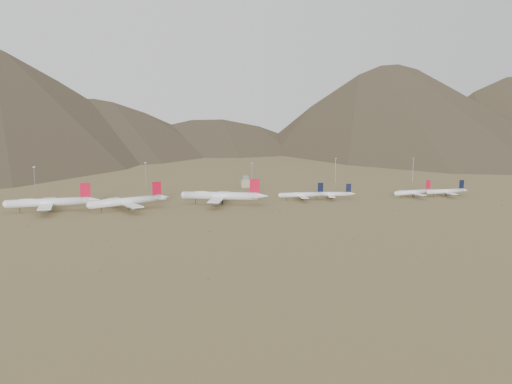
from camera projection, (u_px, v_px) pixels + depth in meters
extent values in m
plane|color=olive|center=(239.00, 211.00, 440.45)|extent=(3000.00, 3000.00, 0.00)
cylinder|color=white|center=(49.00, 202.00, 435.00)|extent=(59.58, 8.79, 6.13)
sphere|color=white|center=(7.00, 204.00, 427.12)|extent=(6.01, 6.01, 6.01)
cone|color=white|center=(94.00, 200.00, 443.75)|extent=(10.92, 5.99, 5.52)
cube|color=white|center=(47.00, 204.00, 434.82)|extent=(11.93, 54.79, 0.77)
cube|color=white|center=(87.00, 200.00, 442.46)|extent=(6.26, 20.90, 0.37)
cube|color=#B90B29|center=(85.00, 190.00, 440.93)|extent=(7.73, 0.90, 10.88)
cylinder|color=black|center=(20.00, 210.00, 430.28)|extent=(0.40, 0.40, 4.16)
cylinder|color=black|center=(51.00, 208.00, 437.56)|extent=(0.49, 0.49, 4.16)
cylinder|color=black|center=(50.00, 209.00, 434.64)|extent=(0.49, 0.49, 4.16)
ellipsoid|color=white|center=(27.00, 201.00, 430.64)|extent=(19.19, 5.45, 3.68)
cylinder|color=slate|center=(48.00, 203.00, 445.42)|extent=(6.05, 3.02, 2.76)
cylinder|color=slate|center=(46.00, 208.00, 424.70)|extent=(6.05, 3.02, 2.76)
cylinder|color=slate|center=(49.00, 201.00, 454.74)|extent=(6.05, 3.02, 2.76)
cylinder|color=slate|center=(45.00, 210.00, 415.37)|extent=(6.05, 3.02, 2.76)
cylinder|color=white|center=(126.00, 201.00, 440.92)|extent=(54.78, 26.67, 5.86)
sphere|color=white|center=(90.00, 205.00, 424.85)|extent=(5.74, 5.74, 5.74)
cone|color=white|center=(163.00, 197.00, 458.85)|extent=(11.44, 8.71, 5.27)
cube|color=white|center=(125.00, 203.00, 440.41)|extent=(27.88, 51.60, 0.73)
cube|color=white|center=(158.00, 197.00, 456.26)|extent=(12.13, 20.23, 0.35)
cube|color=#B90B29|center=(157.00, 188.00, 454.45)|extent=(7.03, 3.25, 10.40)
cylinder|color=black|center=(101.00, 210.00, 430.43)|extent=(0.38, 0.38, 3.97)
cylinder|color=black|center=(127.00, 207.00, 443.51)|extent=(0.47, 0.47, 3.97)
cylinder|color=black|center=(128.00, 208.00, 441.13)|extent=(0.47, 0.47, 3.97)
ellipsoid|color=white|center=(108.00, 201.00, 432.32)|extent=(18.47, 10.87, 3.52)
cylinder|color=slate|center=(120.00, 203.00, 449.05)|extent=(6.25, 4.57, 2.64)
cylinder|color=slate|center=(130.00, 206.00, 432.22)|extent=(6.25, 4.57, 2.64)
cylinder|color=slate|center=(115.00, 201.00, 456.63)|extent=(6.25, 4.57, 2.64)
cylinder|color=slate|center=(135.00, 208.00, 424.65)|extent=(6.25, 4.57, 2.64)
cylinder|color=white|center=(221.00, 196.00, 465.00)|extent=(59.22, 25.75, 6.25)
sphere|color=white|center=(185.00, 195.00, 468.19)|extent=(6.13, 6.13, 6.13)
cone|color=white|center=(262.00, 196.00, 461.35)|extent=(12.14, 8.89, 5.63)
cube|color=white|center=(219.00, 197.00, 465.27)|extent=(27.33, 55.58, 0.78)
cube|color=white|center=(256.00, 196.00, 461.84)|extent=(12.06, 21.70, 0.38)
cube|color=#B90B29|center=(255.00, 186.00, 460.73)|extent=(7.62, 3.11, 11.09)
cylinder|color=black|center=(195.00, 202.00, 468.04)|extent=(0.40, 0.40, 4.24)
cylinder|color=black|center=(223.00, 202.00, 467.21)|extent=(0.50, 0.50, 4.24)
cylinder|color=black|center=(222.00, 202.00, 464.14)|extent=(0.50, 0.50, 4.24)
ellipsoid|color=white|center=(202.00, 193.00, 466.40)|extent=(19.83, 10.78, 3.75)
cylinder|color=slate|center=(222.00, 197.00, 476.41)|extent=(6.64, 4.64, 2.81)
cylinder|color=slate|center=(217.00, 201.00, 454.61)|extent=(6.64, 4.64, 2.81)
cylinder|color=slate|center=(224.00, 195.00, 486.22)|extent=(6.64, 4.64, 2.81)
cylinder|color=slate|center=(215.00, 203.00, 444.80)|extent=(6.64, 4.64, 2.81)
cylinder|color=white|center=(301.00, 195.00, 486.91)|extent=(37.00, 5.68, 4.00)
sphere|color=white|center=(280.00, 195.00, 483.63)|extent=(3.92, 3.92, 3.92)
cone|color=white|center=(325.00, 194.00, 490.54)|extent=(6.79, 3.90, 3.60)
cube|color=white|center=(300.00, 195.00, 486.87)|extent=(7.33, 31.82, 0.50)
cube|color=white|center=(321.00, 194.00, 490.00)|extent=(3.86, 12.14, 0.24)
cube|color=black|center=(321.00, 187.00, 489.01)|extent=(4.80, 0.58, 7.90)
cylinder|color=black|center=(287.00, 199.00, 485.13)|extent=(0.42, 0.42, 2.74)
cylinder|color=black|center=(302.00, 198.00, 488.53)|extent=(0.53, 0.53, 2.74)
cylinder|color=black|center=(302.00, 199.00, 486.59)|extent=(0.53, 0.53, 2.74)
cylinder|color=slate|center=(298.00, 195.00, 495.62)|extent=(3.76, 1.97, 1.80)
cylinder|color=slate|center=(303.00, 198.00, 478.43)|extent=(3.76, 1.97, 1.80)
cylinder|color=white|center=(331.00, 194.00, 492.96)|extent=(33.57, 10.56, 3.64)
sphere|color=white|center=(311.00, 194.00, 492.68)|extent=(3.57, 3.57, 3.57)
cone|color=white|center=(352.00, 194.00, 493.23)|extent=(6.59, 4.47, 3.28)
cube|color=white|center=(330.00, 195.00, 493.03)|extent=(11.25, 29.24, 0.46)
cube|color=white|center=(349.00, 194.00, 493.17)|extent=(5.23, 11.32, 0.22)
cube|color=black|center=(349.00, 188.00, 492.38)|extent=(4.33, 1.23, 7.19)
cylinder|color=black|center=(317.00, 198.00, 493.24)|extent=(0.38, 0.38, 2.49)
cylinder|color=black|center=(331.00, 197.00, 494.34)|extent=(0.48, 0.48, 2.49)
cylinder|color=black|center=(331.00, 198.00, 492.54)|extent=(0.48, 0.48, 2.49)
cylinder|color=slate|center=(329.00, 194.00, 501.13)|extent=(3.62, 2.30, 1.64)
cylinder|color=slate|center=(331.00, 197.00, 485.22)|extent=(3.62, 2.30, 1.64)
cylinder|color=white|center=(413.00, 192.00, 501.00)|extent=(36.43, 10.93, 3.95)
sphere|color=white|center=(396.00, 194.00, 493.63)|extent=(3.87, 3.87, 3.87)
cone|color=white|center=(431.00, 190.00, 509.20)|extent=(7.11, 4.76, 3.55)
cube|color=white|center=(412.00, 193.00, 500.79)|extent=(11.76, 31.70, 0.49)
cube|color=white|center=(429.00, 191.00, 508.00)|extent=(5.51, 12.25, 0.24)
cube|color=#B90B29|center=(428.00, 184.00, 506.87)|extent=(4.71, 1.27, 7.79)
cylinder|color=black|center=(401.00, 197.00, 496.35)|extent=(0.42, 0.42, 2.70)
cylinder|color=black|center=(413.00, 196.00, 502.69)|extent=(0.52, 0.52, 2.70)
cylinder|color=black|center=(414.00, 196.00, 500.91)|extent=(0.52, 0.52, 2.70)
cylinder|color=slate|center=(406.00, 193.00, 508.81)|extent=(3.91, 2.45, 1.78)
cylinder|color=slate|center=(419.00, 195.00, 493.08)|extent=(3.91, 2.45, 1.78)
cylinder|color=white|center=(446.00, 191.00, 507.12)|extent=(35.54, 6.02, 3.84)
sphere|color=white|center=(428.00, 192.00, 502.14)|extent=(3.76, 3.76, 3.76)
cone|color=white|center=(465.00, 190.00, 512.65)|extent=(6.57, 3.84, 3.46)
cube|color=white|center=(445.00, 192.00, 507.01)|extent=(7.52, 30.61, 0.48)
cube|color=white|center=(462.00, 190.00, 511.84)|extent=(3.89, 11.69, 0.23)
cube|color=black|center=(462.00, 184.00, 510.82)|extent=(4.61, 0.63, 7.58)
cylinder|color=black|center=(433.00, 195.00, 504.13)|extent=(0.40, 0.40, 2.63)
cylinder|color=black|center=(445.00, 195.00, 508.72)|extent=(0.51, 0.51, 2.63)
cylinder|color=black|center=(447.00, 195.00, 506.90)|extent=(0.51, 0.51, 2.63)
cylinder|color=slate|center=(439.00, 192.00, 515.19)|extent=(3.64, 1.94, 1.73)
cylinder|color=slate|center=(451.00, 194.00, 499.11)|extent=(3.64, 1.94, 1.73)
cube|color=tan|center=(245.00, 183.00, 562.04)|extent=(8.00, 8.00, 8.00)
cube|color=slate|center=(245.00, 177.00, 561.12)|extent=(6.00, 6.00, 4.00)
cylinder|color=gray|center=(35.00, 181.00, 514.41)|extent=(0.50, 0.50, 25.00)
cube|color=gray|center=(34.00, 167.00, 512.44)|extent=(2.00, 0.60, 0.80)
cylinder|color=gray|center=(146.00, 176.00, 551.47)|extent=(0.50, 0.50, 25.00)
cube|color=gray|center=(145.00, 163.00, 549.50)|extent=(2.00, 0.60, 0.80)
cylinder|color=gray|center=(252.00, 176.00, 549.81)|extent=(0.50, 0.50, 25.00)
cube|color=gray|center=(252.00, 163.00, 547.84)|extent=(2.00, 0.60, 0.80)
cylinder|color=gray|center=(335.00, 171.00, 595.62)|extent=(0.50, 0.50, 25.00)
cube|color=gray|center=(336.00, 158.00, 593.65)|extent=(2.00, 0.60, 0.80)
cylinder|color=gray|center=(413.00, 170.00, 597.64)|extent=(0.50, 0.50, 25.00)
cube|color=gray|center=(413.00, 158.00, 595.67)|extent=(2.00, 0.60, 0.80)
ellipsoid|color=olive|center=(352.00, 214.00, 426.55)|extent=(0.52, 0.52, 0.31)
ellipsoid|color=olive|center=(101.00, 271.00, 281.01)|extent=(0.80, 0.80, 0.65)
ellipsoid|color=olive|center=(27.00, 226.00, 384.04)|extent=(0.99, 0.99, 0.84)
ellipsoid|color=olive|center=(209.00, 231.00, 367.65)|extent=(1.07, 1.07, 0.67)
ellipsoid|color=olive|center=(392.00, 211.00, 438.29)|extent=(0.91, 0.91, 0.65)
ellipsoid|color=olive|center=(465.00, 235.00, 357.33)|extent=(0.66, 0.66, 0.42)
ellipsoid|color=olive|center=(366.00, 204.00, 468.07)|extent=(0.54, 0.54, 0.37)
ellipsoid|color=olive|center=(501.00, 205.00, 462.10)|extent=(1.05, 1.05, 0.90)
ellipsoid|color=olive|center=(365.00, 210.00, 439.28)|extent=(0.86, 0.86, 0.65)
ellipsoid|color=olive|center=(354.00, 239.00, 347.33)|extent=(0.98, 0.98, 0.64)
ellipsoid|color=olive|center=(111.00, 247.00, 326.93)|extent=(0.69, 0.69, 0.51)
ellipsoid|color=olive|center=(258.00, 253.00, 314.78)|extent=(0.76, 0.76, 0.41)
ellipsoid|color=olive|center=(422.00, 262.00, 295.65)|extent=(0.59, 0.59, 0.50)
ellipsoid|color=olive|center=(208.00, 278.00, 268.43)|extent=(0.87, 0.87, 0.76)
ellipsoid|color=olive|center=(415.00, 214.00, 424.76)|extent=(0.85, 0.85, 0.56)
ellipsoid|color=olive|center=(500.00, 262.00, 297.33)|extent=(0.83, 0.83, 0.56)
ellipsoid|color=olive|center=(142.00, 231.00, 368.55)|extent=(0.79, 0.79, 0.56)
ellipsoid|color=olive|center=(280.00, 212.00, 434.49)|extent=(0.88, 0.88, 0.55)
ellipsoid|color=olive|center=(320.00, 256.00, 308.71)|extent=(1.08, 1.08, 0.61)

